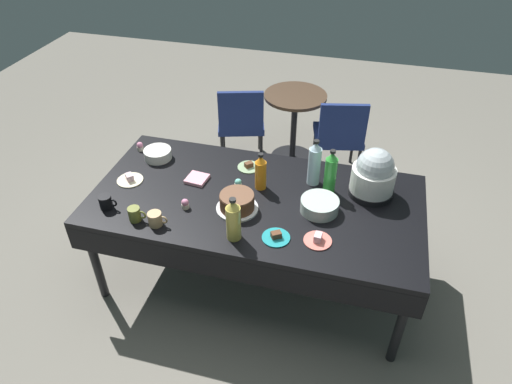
# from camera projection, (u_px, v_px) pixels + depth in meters

# --- Properties ---
(ground) EXTENTS (9.00, 9.00, 0.00)m
(ground) POSITION_uv_depth(u_px,v_px,m) (256.00, 274.00, 3.54)
(ground) COLOR slate
(potluck_table) EXTENTS (2.20, 1.10, 0.75)m
(potluck_table) POSITION_uv_depth(u_px,v_px,m) (256.00, 205.00, 3.11)
(potluck_table) COLOR black
(potluck_table) RESTS_ON ground
(frosted_layer_cake) EXTENTS (0.27, 0.27, 0.12)m
(frosted_layer_cake) POSITION_uv_depth(u_px,v_px,m) (237.00, 202.00, 2.95)
(frosted_layer_cake) COLOR silver
(frosted_layer_cake) RESTS_ON potluck_table
(slow_cooker) EXTENTS (0.30, 0.30, 0.34)m
(slow_cooker) POSITION_uv_depth(u_px,v_px,m) (374.00, 175.00, 3.02)
(slow_cooker) COLOR black
(slow_cooker) RESTS_ON potluck_table
(glass_salad_bowl) EXTENTS (0.25, 0.25, 0.08)m
(glass_salad_bowl) POSITION_uv_depth(u_px,v_px,m) (320.00, 205.00, 2.95)
(glass_salad_bowl) COLOR #B2C6BC
(glass_salad_bowl) RESTS_ON potluck_table
(ceramic_snack_bowl) EXTENTS (0.20, 0.20, 0.07)m
(ceramic_snack_bowl) POSITION_uv_depth(u_px,v_px,m) (158.00, 154.00, 3.43)
(ceramic_snack_bowl) COLOR silver
(ceramic_snack_bowl) RESTS_ON potluck_table
(dessert_plate_sage) EXTENTS (0.16, 0.16, 0.04)m
(dessert_plate_sage) POSITION_uv_depth(u_px,v_px,m) (249.00, 166.00, 3.35)
(dessert_plate_sage) COLOR #8CA87F
(dessert_plate_sage) RESTS_ON potluck_table
(dessert_plate_teal) EXTENTS (0.17, 0.17, 0.05)m
(dessert_plate_teal) POSITION_uv_depth(u_px,v_px,m) (276.00, 237.00, 2.76)
(dessert_plate_teal) COLOR teal
(dessert_plate_teal) RESTS_ON potluck_table
(dessert_plate_coral) EXTENTS (0.17, 0.17, 0.06)m
(dessert_plate_coral) POSITION_uv_depth(u_px,v_px,m) (318.00, 239.00, 2.74)
(dessert_plate_coral) COLOR #E07266
(dessert_plate_coral) RESTS_ON potluck_table
(dessert_plate_cream) EXTENTS (0.18, 0.18, 0.05)m
(dessert_plate_cream) POSITION_uv_depth(u_px,v_px,m) (130.00, 179.00, 3.22)
(dessert_plate_cream) COLOR beige
(dessert_plate_cream) RESTS_ON potluck_table
(cupcake_cocoa) EXTENTS (0.05, 0.05, 0.07)m
(cupcake_cocoa) POSITION_uv_depth(u_px,v_px,m) (140.00, 146.00, 3.53)
(cupcake_cocoa) COLOR beige
(cupcake_cocoa) RESTS_ON potluck_table
(cupcake_vanilla) EXTENTS (0.05, 0.05, 0.07)m
(cupcake_vanilla) POSITION_uv_depth(u_px,v_px,m) (185.00, 204.00, 2.98)
(cupcake_vanilla) COLOR beige
(cupcake_vanilla) RESTS_ON potluck_table
(cupcake_berry) EXTENTS (0.05, 0.05, 0.07)m
(cupcake_berry) POSITION_uv_depth(u_px,v_px,m) (238.00, 183.00, 3.15)
(cupcake_berry) COLOR beige
(cupcake_berry) RESTS_ON potluck_table
(soda_bottle_lime_soda) EXTENTS (0.08, 0.08, 0.33)m
(soda_bottle_lime_soda) POSITION_uv_depth(u_px,v_px,m) (330.00, 173.00, 3.04)
(soda_bottle_lime_soda) COLOR green
(soda_bottle_lime_soda) RESTS_ON potluck_table
(soda_bottle_ginger_ale) EXTENTS (0.09, 0.09, 0.30)m
(soda_bottle_ginger_ale) POSITION_uv_depth(u_px,v_px,m) (233.00, 220.00, 2.69)
(soda_bottle_ginger_ale) COLOR gold
(soda_bottle_ginger_ale) RESTS_ON potluck_table
(soda_bottle_orange_juice) EXTENTS (0.08, 0.08, 0.27)m
(soda_bottle_orange_juice) POSITION_uv_depth(u_px,v_px,m) (260.00, 172.00, 3.09)
(soda_bottle_orange_juice) COLOR orange
(soda_bottle_orange_juice) RESTS_ON potluck_table
(soda_bottle_water) EXTENTS (0.09, 0.09, 0.34)m
(soda_bottle_water) POSITION_uv_depth(u_px,v_px,m) (314.00, 164.00, 3.12)
(soda_bottle_water) COLOR silver
(soda_bottle_water) RESTS_ON potluck_table
(coffee_mug_tan) EXTENTS (0.13, 0.09, 0.09)m
(coffee_mug_tan) POSITION_uv_depth(u_px,v_px,m) (155.00, 219.00, 2.84)
(coffee_mug_tan) COLOR tan
(coffee_mug_tan) RESTS_ON potluck_table
(coffee_mug_black) EXTENTS (0.12, 0.08, 0.09)m
(coffee_mug_black) POSITION_uv_depth(u_px,v_px,m) (106.00, 202.00, 2.97)
(coffee_mug_black) COLOR black
(coffee_mug_black) RESTS_ON potluck_table
(coffee_mug_olive) EXTENTS (0.12, 0.08, 0.09)m
(coffee_mug_olive) POSITION_uv_depth(u_px,v_px,m) (135.00, 214.00, 2.87)
(coffee_mug_olive) COLOR olive
(coffee_mug_olive) RESTS_ON potluck_table
(paper_napkin_stack) EXTENTS (0.15, 0.15, 0.02)m
(paper_napkin_stack) POSITION_uv_depth(u_px,v_px,m) (197.00, 179.00, 3.23)
(paper_napkin_stack) COLOR pink
(paper_napkin_stack) RESTS_ON potluck_table
(maroon_chair_left) EXTENTS (0.55, 0.55, 0.85)m
(maroon_chair_left) POSITION_uv_depth(u_px,v_px,m) (241.00, 121.00, 4.43)
(maroon_chair_left) COLOR navy
(maroon_chair_left) RESTS_ON ground
(maroon_chair_right) EXTENTS (0.53, 0.53, 0.85)m
(maroon_chair_right) POSITION_uv_depth(u_px,v_px,m) (339.00, 134.00, 4.24)
(maroon_chair_right) COLOR navy
(maroon_chair_right) RESTS_ON ground
(round_cafe_table) EXTENTS (0.60, 0.60, 0.72)m
(round_cafe_table) POSITION_uv_depth(u_px,v_px,m) (294.00, 115.00, 4.50)
(round_cafe_table) COLOR #473323
(round_cafe_table) RESTS_ON ground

